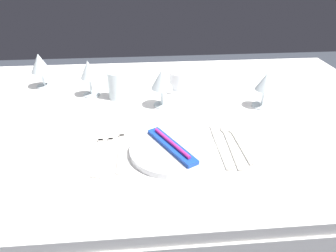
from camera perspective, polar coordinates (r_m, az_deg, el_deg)
The scene contains 17 objects.
ground_plane at distance 1.59m, azimuth -1.84°, elevation -21.69°, with size 6.00×6.00×0.00m, color #383D47.
dining_table at distance 1.15m, azimuth -2.37°, elevation -0.99°, with size 1.80×1.11×0.74m.
dinner_plate at distance 0.88m, azimuth 0.67°, elevation -4.54°, with size 0.24×0.24×0.02m, color white.
toothbrush_package at distance 0.87m, azimuth 0.68°, elevation -3.64°, with size 0.13×0.20×0.02m.
fork_outer at distance 0.92m, azimuth -8.76°, elevation -3.97°, with size 0.02×0.23×0.00m.
fork_inner at distance 0.91m, azimuth -11.09°, elevation -4.68°, with size 0.03×0.22×0.00m.
fork_salad at distance 0.91m, azimuth -12.81°, elevation -4.65°, with size 0.02×0.21×0.00m.
dinner_knife at distance 0.92m, azimuth 9.68°, elevation -3.78°, with size 0.02×0.23×0.00m.
spoon_soup at distance 0.95m, azimuth 11.27°, elevation -2.75°, with size 0.03×0.23×0.01m.
spoon_dessert at distance 0.97m, azimuth 12.80°, elevation -2.47°, with size 0.03×0.21×0.01m.
saucer_left at distance 1.28m, azimuth 2.10°, elevation 6.99°, with size 0.13×0.13×0.01m, color white.
coffee_cup_left at distance 1.27m, azimuth 2.21°, elevation 8.58°, with size 0.11×0.08×0.07m.
wine_glass_centre at distance 1.23m, azimuth -14.52°, elevation 9.76°, with size 0.07×0.07×0.14m.
wine_glass_left at distance 1.16m, azimuth 17.62°, elevation 7.44°, with size 0.07×0.07×0.13m.
wine_glass_right at distance 1.38m, azimuth -22.71°, elevation 10.54°, with size 0.08×0.08×0.14m.
wine_glass_far at distance 1.11m, azimuth -1.15°, elevation 8.47°, with size 0.08×0.08×0.14m.
drink_tumbler at distance 1.21m, azimuth -9.56°, elevation 7.18°, with size 0.06×0.06×0.11m.
Camera 1 is at (-0.04, -0.98, 1.25)m, focal length 32.80 mm.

